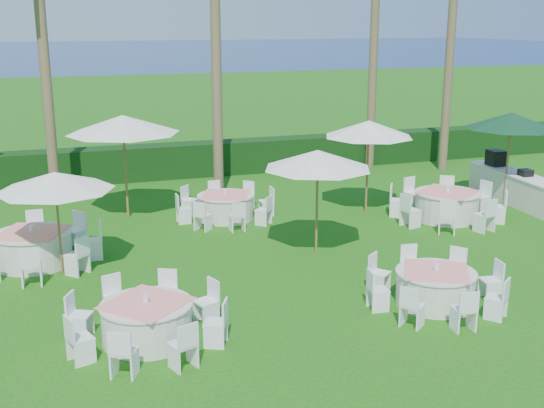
{
  "coord_description": "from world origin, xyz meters",
  "views": [
    {
      "loc": [
        -5.93,
        -12.11,
        5.56
      ],
      "look_at": [
        -0.97,
        2.75,
        1.3
      ],
      "focal_mm": 45.0,
      "sensor_mm": 36.0,
      "label": 1
    }
  ],
  "objects_px": {
    "umbrella_b": "(318,159)",
    "banquet_table_e": "(226,206)",
    "umbrella_d": "(369,129)",
    "banquet_table_d": "(33,247)",
    "umbrella_c": "(123,124)",
    "umbrella_green": "(511,121)",
    "banquet_table_a": "(147,321)",
    "buffet_table": "(515,187)",
    "umbrella_a": "(55,181)",
    "banquet_table_b": "(435,287)",
    "banquet_table_f": "(447,205)"
  },
  "relations": [
    {
      "from": "banquet_table_b",
      "to": "umbrella_green",
      "type": "xyz_separation_m",
      "value": [
        6.22,
        6.12,
        2.22
      ]
    },
    {
      "from": "buffet_table",
      "to": "umbrella_green",
      "type": "bearing_deg",
      "value": -177.97
    },
    {
      "from": "umbrella_b",
      "to": "banquet_table_e",
      "type": "bearing_deg",
      "value": 110.12
    },
    {
      "from": "umbrella_d",
      "to": "umbrella_green",
      "type": "distance_m",
      "value": 4.54
    },
    {
      "from": "umbrella_d",
      "to": "buffet_table",
      "type": "relative_size",
      "value": 0.67
    },
    {
      "from": "banquet_table_d",
      "to": "umbrella_a",
      "type": "relative_size",
      "value": 1.21
    },
    {
      "from": "banquet_table_d",
      "to": "banquet_table_f",
      "type": "relative_size",
      "value": 0.97
    },
    {
      "from": "umbrella_c",
      "to": "umbrella_green",
      "type": "distance_m",
      "value": 11.52
    },
    {
      "from": "banquet_table_e",
      "to": "banquet_table_a",
      "type": "bearing_deg",
      "value": -115.1
    },
    {
      "from": "umbrella_b",
      "to": "umbrella_green",
      "type": "xyz_separation_m",
      "value": [
        7.34,
        2.52,
        0.24
      ]
    },
    {
      "from": "umbrella_d",
      "to": "umbrella_green",
      "type": "xyz_separation_m",
      "value": [
        4.51,
        -0.5,
        0.1
      ]
    },
    {
      "from": "banquet_table_b",
      "to": "umbrella_a",
      "type": "relative_size",
      "value": 1.09
    },
    {
      "from": "banquet_table_e",
      "to": "umbrella_b",
      "type": "bearing_deg",
      "value": -69.88
    },
    {
      "from": "umbrella_c",
      "to": "umbrella_green",
      "type": "relative_size",
      "value": 1.12
    },
    {
      "from": "banquet_table_b",
      "to": "buffet_table",
      "type": "distance_m",
      "value": 9.02
    },
    {
      "from": "banquet_table_e",
      "to": "umbrella_c",
      "type": "relative_size",
      "value": 0.89
    },
    {
      "from": "umbrella_b",
      "to": "umbrella_c",
      "type": "distance_m",
      "value": 6.16
    },
    {
      "from": "banquet_table_e",
      "to": "umbrella_green",
      "type": "bearing_deg",
      "value": -7.28
    },
    {
      "from": "banquet_table_b",
      "to": "umbrella_c",
      "type": "bearing_deg",
      "value": 121.6
    },
    {
      "from": "umbrella_b",
      "to": "buffet_table",
      "type": "xyz_separation_m",
      "value": [
        7.72,
        2.54,
        -1.85
      ]
    },
    {
      "from": "banquet_table_d",
      "to": "banquet_table_e",
      "type": "height_order",
      "value": "banquet_table_d"
    },
    {
      "from": "banquet_table_d",
      "to": "umbrella_green",
      "type": "relative_size",
      "value": 1.1
    },
    {
      "from": "umbrella_a",
      "to": "banquet_table_e",
      "type": "bearing_deg",
      "value": 33.35
    },
    {
      "from": "banquet_table_d",
      "to": "banquet_table_a",
      "type": "bearing_deg",
      "value": -68.1
    },
    {
      "from": "umbrella_green",
      "to": "umbrella_a",
      "type": "bearing_deg",
      "value": -171.72
    },
    {
      "from": "banquet_table_a",
      "to": "umbrella_c",
      "type": "distance_m",
      "value": 8.43
    },
    {
      "from": "banquet_table_e",
      "to": "buffet_table",
      "type": "xyz_separation_m",
      "value": [
        9.05,
        -1.09,
        0.13
      ]
    },
    {
      "from": "banquet_table_b",
      "to": "banquet_table_d",
      "type": "distance_m",
      "value": 9.15
    },
    {
      "from": "umbrella_c",
      "to": "buffet_table",
      "type": "distance_m",
      "value": 12.1
    },
    {
      "from": "banquet_table_d",
      "to": "buffet_table",
      "type": "relative_size",
      "value": 0.76
    },
    {
      "from": "banquet_table_a",
      "to": "buffet_table",
      "type": "bearing_deg",
      "value": 25.66
    },
    {
      "from": "banquet_table_d",
      "to": "umbrella_b",
      "type": "height_order",
      "value": "umbrella_b"
    },
    {
      "from": "banquet_table_a",
      "to": "banquet_table_d",
      "type": "relative_size",
      "value": 0.9
    },
    {
      "from": "banquet_table_d",
      "to": "umbrella_d",
      "type": "distance_m",
      "value": 9.73
    },
    {
      "from": "banquet_table_d",
      "to": "umbrella_d",
      "type": "relative_size",
      "value": 1.15
    },
    {
      "from": "banquet_table_d",
      "to": "banquet_table_f",
      "type": "height_order",
      "value": "banquet_table_f"
    },
    {
      "from": "banquet_table_a",
      "to": "banquet_table_b",
      "type": "xyz_separation_m",
      "value": [
        5.73,
        -0.21,
        -0.01
      ]
    },
    {
      "from": "banquet_table_e",
      "to": "buffet_table",
      "type": "relative_size",
      "value": 0.69
    },
    {
      "from": "umbrella_c",
      "to": "umbrella_d",
      "type": "height_order",
      "value": "umbrella_c"
    },
    {
      "from": "umbrella_a",
      "to": "umbrella_green",
      "type": "relative_size",
      "value": 0.91
    },
    {
      "from": "banquet_table_e",
      "to": "umbrella_a",
      "type": "relative_size",
      "value": 1.09
    },
    {
      "from": "banquet_table_a",
      "to": "banquet_table_e",
      "type": "distance_m",
      "value": 7.75
    },
    {
      "from": "umbrella_b",
      "to": "banquet_table_d",
      "type": "bearing_deg",
      "value": 167.88
    },
    {
      "from": "umbrella_d",
      "to": "umbrella_b",
      "type": "bearing_deg",
      "value": -133.06
    },
    {
      "from": "umbrella_c",
      "to": "banquet_table_b",
      "type": "bearing_deg",
      "value": -58.4
    },
    {
      "from": "banquet_table_f",
      "to": "banquet_table_d",
      "type": "bearing_deg",
      "value": -179.09
    },
    {
      "from": "banquet_table_a",
      "to": "umbrella_b",
      "type": "xyz_separation_m",
      "value": [
        4.62,
        3.39,
        1.97
      ]
    },
    {
      "from": "umbrella_c",
      "to": "umbrella_a",
      "type": "bearing_deg",
      "value": -115.67
    },
    {
      "from": "banquet_table_e",
      "to": "banquet_table_f",
      "type": "relative_size",
      "value": 0.88
    },
    {
      "from": "umbrella_c",
      "to": "umbrella_green",
      "type": "bearing_deg",
      "value": -10.81
    }
  ]
}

